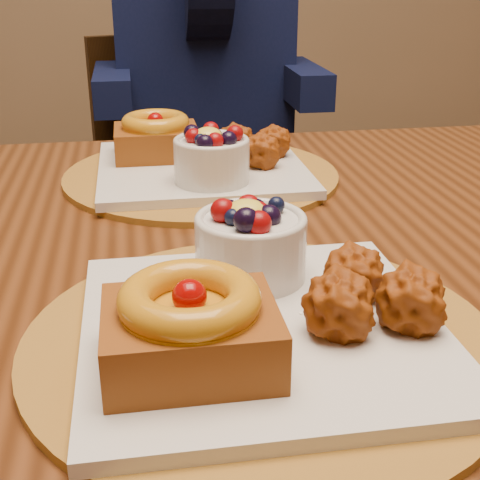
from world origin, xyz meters
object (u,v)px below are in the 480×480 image
object	(u,v)px
dining_table	(224,300)
place_setting_far	(199,160)
place_setting_near	(256,308)
chair_far	(188,189)
diner	(202,23)

from	to	relation	value
dining_table	place_setting_far	bearing A→B (deg)	90.90
place_setting_near	place_setting_far	size ratio (longest dim) A/B	1.00
dining_table	place_setting_near	bearing A→B (deg)	-90.98
dining_table	chair_far	xyz separation A→B (m)	(0.04, 1.00, -0.20)
place_setting_near	place_setting_far	world-z (taller)	place_setting_near
place_setting_near	diner	world-z (taller)	diner
dining_table	chair_far	distance (m)	1.02
place_setting_far	chair_far	xyz separation A→B (m)	(0.05, 0.79, -0.31)
dining_table	place_setting_near	world-z (taller)	place_setting_near
place_setting_near	chair_far	world-z (taller)	chair_far
chair_far	diner	distance (m)	0.42
place_setting_far	place_setting_near	bearing A→B (deg)	-90.04
dining_table	diner	world-z (taller)	diner
place_setting_near	place_setting_far	bearing A→B (deg)	89.96
dining_table	place_setting_near	size ratio (longest dim) A/B	4.21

